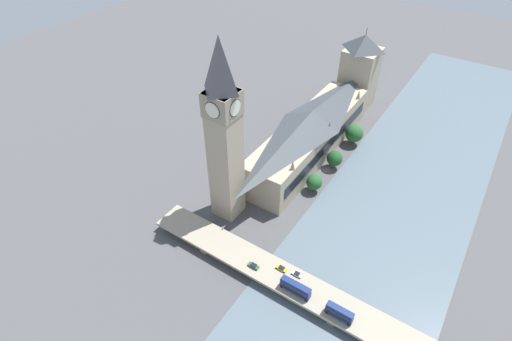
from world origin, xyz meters
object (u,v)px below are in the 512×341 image
Objects in this scene: victoria_tower at (360,71)px; double_decker_bus_mid at (340,313)px; parliament_hall at (310,133)px; double_decker_bus_lead at (295,287)px; car_northbound_mid at (281,268)px; car_northbound_lead at (253,266)px; car_southbound_extra at (297,274)px; clock_tower at (224,132)px; road_bridge at (338,308)px.

double_decker_bus_mid is at bearing 110.76° from victoria_tower.
parliament_hall is 8.29× the size of double_decker_bus_lead.
car_northbound_mid is (-28.58, 140.00, -17.58)m from victoria_tower.
double_decker_bus_mid is (-17.52, 0.32, -0.04)m from double_decker_bus_lead.
parliament_hall is at bearing -77.00° from car_northbound_lead.
parliament_hall is 24.10× the size of car_southbound_extra.
victoria_tower is 4.17× the size of double_decker_bus_lead.
clock_tower is at bearing -24.75° from car_northbound_mid.
parliament_hall is at bearing -65.40° from double_decker_bus_lead.
victoria_tower is 0.30× the size of road_bridge.
double_decker_bus_lead reaches higher than car_northbound_lead.
double_decker_bus_lead reaches higher than road_bridge.
road_bridge is at bearing -168.37° from double_decker_bus_lead.
car_northbound_mid is 6.31m from car_southbound_extra.
clock_tower reaches higher than parliament_hall.
car_southbound_extra is at bearing 114.64° from parliament_hall.
victoria_tower is at bearing -69.39° from road_bridge.
car_southbound_extra is (-6.23, -1.02, -0.04)m from car_northbound_mid.
double_decker_bus_lead is (-37.77, 82.52, -6.02)m from parliament_hall.
parliament_hall is at bearing -69.62° from car_northbound_mid.
car_northbound_lead is 1.03× the size of car_northbound_mid.
road_bridge is 25.17m from car_northbound_mid.
double_decker_bus_lead is at bearing 11.63° from road_bridge.
victoria_tower is at bearing -82.56° from car_northbound_lead.
car_southbound_extra is at bearing -18.97° from double_decker_bus_mid.
clock_tower is 57.42m from car_northbound_mid.
clock_tower reaches higher than car_northbound_lead.
clock_tower is 1.67× the size of victoria_tower.
car_northbound_mid is 1.07× the size of car_southbound_extra.
car_southbound_extra reaches higher than road_bridge.
car_northbound_lead is 10.85m from car_northbound_mid.
parliament_hall is 83.76m from car_southbound_extra.
double_decker_bus_lead is 7.68m from car_southbound_extra.
victoria_tower is 143.97m from car_northbound_mid.
double_decker_bus_mid is at bearing 178.29° from car_northbound_lead.
double_decker_bus_lead is at bearing 104.55° from victoria_tower.
car_northbound_mid is at bearing 110.38° from parliament_hall.
car_northbound_lead is 1.10× the size of car_southbound_extra.
car_southbound_extra is at bearing -65.88° from double_decker_bus_lead.
double_decker_bus_lead is 17.53m from double_decker_bus_mid.
double_decker_bus_lead is 1.19× the size of double_decker_bus_mid.
clock_tower is 124.34m from victoria_tower.
road_bridge is at bearing -175.92° from car_northbound_lead.
road_bridge is (-63.72, 20.33, -40.02)m from clock_tower.
parliament_hall reaches higher than car_southbound_extra.
clock_tower reaches higher than victoria_tower.
car_northbound_mid reaches higher than car_southbound_extra.
car_northbound_mid is at bearing -12.73° from double_decker_bus_mid.
car_northbound_mid is at bearing -5.67° from road_bridge.
parliament_hall is 84.28m from car_northbound_lead.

